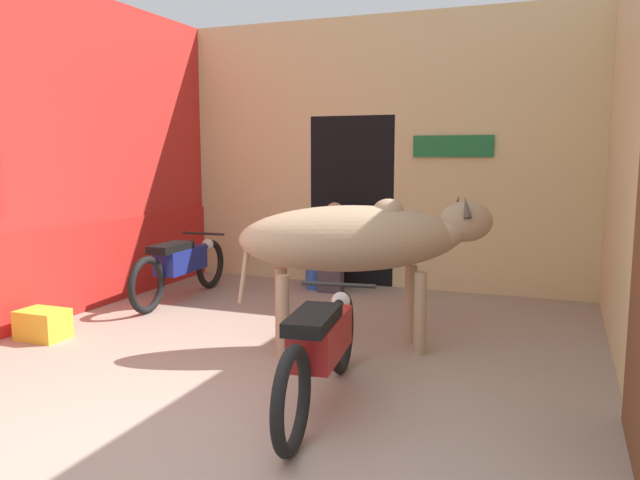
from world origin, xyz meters
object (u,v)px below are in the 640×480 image
at_px(crate, 43,324).
at_px(motorcycle_near, 321,345).
at_px(motorcycle_far, 181,264).
at_px(cow, 361,240).
at_px(shopkeeper_seated, 334,245).
at_px(plastic_stool, 316,272).

bearing_deg(crate, motorcycle_near, -10.24).
relative_size(motorcycle_far, crate, 4.62).
distance_m(cow, crate, 3.12).
bearing_deg(motorcycle_near, cow, 95.49).
bearing_deg(shopkeeper_seated, motorcycle_far, -143.46).
xyz_separation_m(motorcycle_near, crate, (-3.03, 0.55, -0.30)).
bearing_deg(motorcycle_near, motorcycle_far, 138.60).
bearing_deg(cow, shopkeeper_seated, 115.48).
distance_m(motorcycle_far, plastic_stool, 1.74).
height_order(motorcycle_near, shopkeeper_seated, shopkeeper_seated).
xyz_separation_m(cow, motorcycle_far, (-2.59, 1.08, -0.56)).
bearing_deg(motorcycle_near, shopkeeper_seated, 108.53).
distance_m(cow, motorcycle_near, 1.43).
relative_size(motorcycle_near, plastic_stool, 5.22).
xyz_separation_m(shopkeeper_seated, plastic_stool, (-0.26, 0.03, -0.38)).
distance_m(shopkeeper_seated, plastic_stool, 0.46).
height_order(shopkeeper_seated, plastic_stool, shopkeeper_seated).
height_order(motorcycle_near, plastic_stool, motorcycle_near).
xyz_separation_m(cow, crate, (-2.90, -0.76, -0.85)).
height_order(cow, plastic_stool, cow).
distance_m(cow, motorcycle_far, 2.86).
height_order(plastic_stool, crate, plastic_stool).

